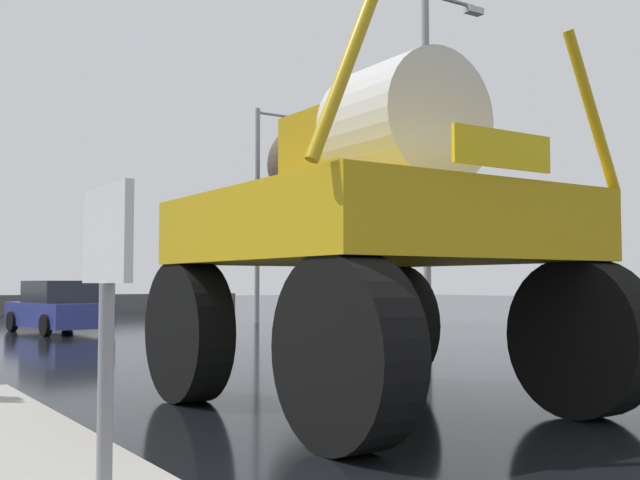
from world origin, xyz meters
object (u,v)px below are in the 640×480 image
streetlight_near_right (431,145)px  bare_tree_right (324,166)px  lane_arrow_sign (106,306)px  streetlight_far_right (261,202)px  traffic_signal_near_right (401,204)px  sedan_ahead (58,308)px  oversize_sprayer (374,237)px

streetlight_near_right → bare_tree_right: (2.43, 8.27, 0.77)m
lane_arrow_sign → streetlight_far_right: streetlight_far_right is taller
traffic_signal_near_right → streetlight_far_right: 14.78m
sedan_ahead → streetlight_far_right: streetlight_far_right is taller
lane_arrow_sign → oversize_sprayer: (4.26, 3.59, 0.64)m
traffic_signal_near_right → lane_arrow_sign: bearing=-136.8°
lane_arrow_sign → streetlight_far_right: size_ratio=0.22×
streetlight_far_right → sedan_ahead: bearing=-168.9°
lane_arrow_sign → sedan_ahead: bearing=76.3°
sedan_ahead → streetlight_near_right: (6.22, -9.36, 4.03)m
oversize_sprayer → streetlight_far_right: streetlight_far_right is taller
oversize_sprayer → streetlight_far_right: size_ratio=0.64×
traffic_signal_near_right → oversize_sprayer: bearing=-133.2°
lane_arrow_sign → bare_tree_right: size_ratio=0.24×
oversize_sprayer → streetlight_far_right: (8.11, 17.41, 2.43)m
traffic_signal_near_right → streetlight_far_right: (4.80, 13.89, 1.56)m
oversize_sprayer → sedan_ahead: size_ratio=1.19×
sedan_ahead → bare_tree_right: size_ratio=0.59×
lane_arrow_sign → sedan_ahead: size_ratio=0.41×
bare_tree_right → sedan_ahead: bearing=172.8°
traffic_signal_near_right → streetlight_far_right: streetlight_far_right is taller
sedan_ahead → traffic_signal_near_right: size_ratio=1.09×
sedan_ahead → streetlight_near_right: 11.94m
streetlight_near_right → bare_tree_right: 8.65m
bare_tree_right → streetlight_far_right: bearing=111.9°
streetlight_near_right → streetlight_far_right: 10.96m
oversize_sprayer → sedan_ahead: bearing=-1.6°
streetlight_far_right → traffic_signal_near_right: bearing=-109.1°
sedan_ahead → bare_tree_right: bare_tree_right is taller
lane_arrow_sign → oversize_sprayer: bearing=40.1°
lane_arrow_sign → streetlight_far_right: bearing=59.5°
traffic_signal_near_right → streetlight_near_right: streetlight_near_right is taller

